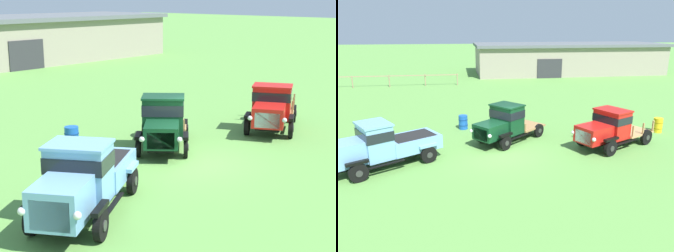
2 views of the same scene
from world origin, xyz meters
The scene contains 8 objects.
ground_plane centered at (0.00, 0.00, 0.00)m, with size 240.00×240.00×0.00m, color #5B9342.
farm_shed centered at (13.27, 29.68, 2.07)m, with size 25.75×9.98×4.09m.
paddock_fence centered at (-9.49, 21.46, 0.93)m, with size 15.03×0.55×1.28m.
vintage_truck_foreground_near centered at (-5.59, -0.76, 1.08)m, with size 5.12×3.99×2.15m.
vintage_truck_second_in_line centered at (0.40, 1.79, 1.11)m, with size 4.58×4.21×2.12m.
vintage_truck_midrow_center centered at (5.72, 0.17, 1.08)m, with size 5.04×3.62×2.06m.
oil_drum_beside_row centered at (9.95, 2.23, 0.45)m, with size 0.57×0.57×0.89m.
oil_drum_near_fence centered at (-1.84, 4.64, 0.44)m, with size 0.58×0.58×0.88m.
Camera 2 is at (-2.06, -15.39, 6.16)m, focal length 35.00 mm.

